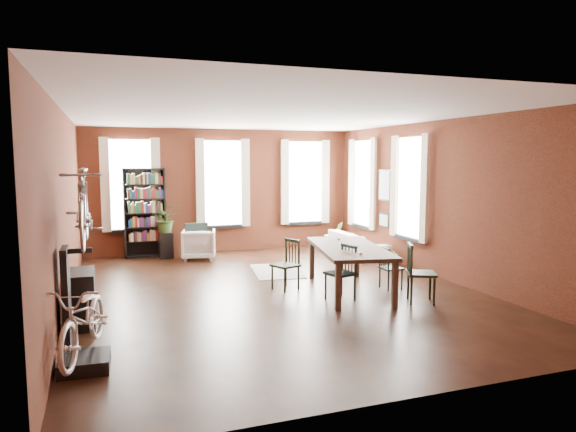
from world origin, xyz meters
name	(u,v)px	position (x,y,z in m)	size (l,w,h in m)	color
room	(278,174)	(0.25, 0.62, 2.14)	(9.00, 9.04, 3.22)	black
dining_table	(349,269)	(1.24, -0.47, 0.42)	(1.12, 2.46, 0.84)	#48372B
dining_chair_a	(340,273)	(0.85, -0.93, 0.47)	(0.44, 0.44, 0.95)	#163032
dining_chair_b	(285,265)	(0.21, 0.08, 0.46)	(0.43, 0.43, 0.92)	black
dining_chair_c	(421,273)	(2.10, -1.49, 0.50)	(0.46, 0.46, 0.99)	black
dining_chair_d	(391,268)	(2.10, -0.51, 0.39)	(0.36, 0.36, 0.78)	#1C3D3E
bookshelf	(145,213)	(-2.00, 4.30, 1.10)	(1.00, 0.32, 2.20)	black
white_armchair	(199,243)	(-0.81, 3.56, 0.40)	(0.78, 0.73, 0.80)	silver
cream_sofa	(356,240)	(2.95, 2.60, 0.41)	(2.08, 0.61, 0.81)	beige
striped_rug	(277,271)	(0.54, 1.60, 0.01)	(0.99, 1.59, 0.01)	black
bike_trainer	(85,363)	(-3.18, -2.62, 0.08)	(0.55, 0.55, 0.16)	black
bike_wall_rack	(66,298)	(-3.40, -1.80, 0.65)	(0.16, 0.60, 1.30)	black
console_table	(81,298)	(-3.28, -0.90, 0.40)	(0.40, 0.80, 0.80)	black
plant_stand	(166,245)	(-1.54, 3.99, 0.31)	(0.31, 0.31, 0.63)	black
plant_by_sofa	(336,243)	(2.93, 3.71, 0.17)	(0.41, 0.74, 0.33)	#326227
plant_small	(396,269)	(2.89, 0.61, 0.08)	(0.25, 0.47, 0.17)	#2F5C25
bicycle_floor	(83,285)	(-3.16, -2.59, 0.98)	(0.57, 0.86, 1.64)	beige
bicycle_hung	(82,181)	(-3.15, -1.80, 2.13)	(0.47, 1.00, 1.66)	#A5A8AD
plant_on_stand	(166,222)	(-1.53, 4.01, 0.90)	(0.62, 0.69, 0.54)	#335622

